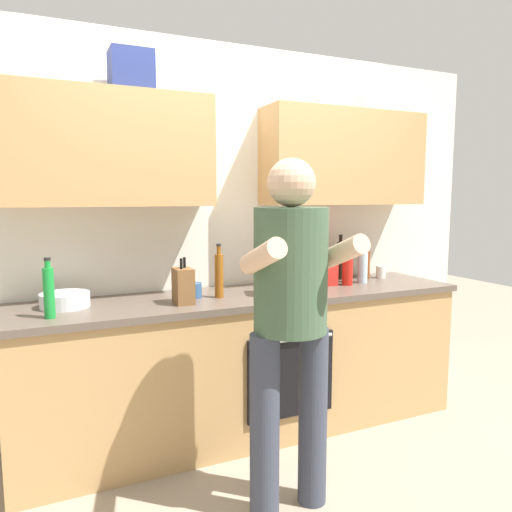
# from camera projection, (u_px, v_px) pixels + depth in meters

# --- Properties ---
(ground_plane) EXTENTS (12.00, 12.00, 0.00)m
(ground_plane) POSITION_uv_depth(u_px,v_px,m) (250.00, 430.00, 3.14)
(ground_plane) COLOR gray
(back_wall_unit) EXTENTS (4.00, 0.38, 2.50)m
(back_wall_unit) POSITION_uv_depth(u_px,v_px,m) (233.00, 197.00, 3.21)
(back_wall_unit) COLOR silver
(back_wall_unit) RESTS_ON ground
(counter) EXTENTS (2.84, 0.67, 0.90)m
(counter) POSITION_uv_depth(u_px,v_px,m) (250.00, 363.00, 3.09)
(counter) COLOR tan
(counter) RESTS_ON ground
(person_standing) EXTENTS (0.49, 0.45, 1.68)m
(person_standing) POSITION_uv_depth(u_px,v_px,m) (291.00, 308.00, 2.23)
(person_standing) COLOR #383D4C
(person_standing) RESTS_ON ground
(bottle_soda) EXTENTS (0.05, 0.05, 0.31)m
(bottle_soda) POSITION_uv_depth(u_px,v_px,m) (49.00, 291.00, 2.41)
(bottle_soda) COLOR #198C33
(bottle_soda) RESTS_ON counter
(bottle_water) EXTENTS (0.07, 0.07, 0.27)m
(bottle_water) POSITION_uv_depth(u_px,v_px,m) (363.00, 267.00, 3.41)
(bottle_water) COLOR silver
(bottle_water) RESTS_ON counter
(bottle_hotsauce) EXTENTS (0.07, 0.07, 0.27)m
(bottle_hotsauce) POSITION_uv_depth(u_px,v_px,m) (348.00, 270.00, 3.32)
(bottle_hotsauce) COLOR red
(bottle_hotsauce) RESTS_ON counter
(bottle_syrup) EXTENTS (0.05, 0.05, 0.33)m
(bottle_syrup) POSITION_uv_depth(u_px,v_px,m) (219.00, 275.00, 2.90)
(bottle_syrup) COLOR #8C4C14
(bottle_syrup) RESTS_ON counter
(bottle_juice) EXTENTS (0.05, 0.05, 0.29)m
(bottle_juice) POSITION_uv_depth(u_px,v_px,m) (306.00, 270.00, 3.15)
(bottle_juice) COLOR orange
(bottle_juice) RESTS_ON counter
(bottle_soy) EXTENTS (0.05, 0.05, 0.33)m
(bottle_soy) POSITION_uv_depth(u_px,v_px,m) (340.00, 260.00, 3.55)
(bottle_soy) COLOR black
(bottle_soy) RESTS_ON counter
(bottle_vinegar) EXTENTS (0.07, 0.07, 0.29)m
(bottle_vinegar) POSITION_uv_depth(u_px,v_px,m) (365.00, 262.00, 3.59)
(bottle_vinegar) COLOR brown
(bottle_vinegar) RESTS_ON counter
(cup_coffee) EXTENTS (0.07, 0.07, 0.09)m
(cup_coffee) POSITION_uv_depth(u_px,v_px,m) (381.00, 272.00, 3.61)
(cup_coffee) COLOR white
(cup_coffee) RESTS_ON counter
(cup_tea) EXTENTS (0.09, 0.09, 0.09)m
(cup_tea) POSITION_uv_depth(u_px,v_px,m) (194.00, 290.00, 2.91)
(cup_tea) COLOR #33598C
(cup_tea) RESTS_ON counter
(mixing_bowl) EXTENTS (0.26, 0.26, 0.08)m
(mixing_bowl) POSITION_uv_depth(u_px,v_px,m) (65.00, 300.00, 2.66)
(mixing_bowl) COLOR silver
(mixing_bowl) RESTS_ON counter
(knife_block) EXTENTS (0.10, 0.14, 0.26)m
(knife_block) POSITION_uv_depth(u_px,v_px,m) (183.00, 286.00, 2.74)
(knife_block) COLOR brown
(knife_block) RESTS_ON counter
(grocery_bag_crisps) EXTENTS (0.25, 0.21, 0.23)m
(grocery_bag_crisps) POSITION_uv_depth(u_px,v_px,m) (318.00, 268.00, 3.34)
(grocery_bag_crisps) COLOR red
(grocery_bag_crisps) RESTS_ON counter
(grocery_bag_rice) EXTENTS (0.22, 0.22, 0.15)m
(grocery_bag_rice) POSITION_uv_depth(u_px,v_px,m) (274.00, 282.00, 3.01)
(grocery_bag_rice) COLOR beige
(grocery_bag_rice) RESTS_ON counter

